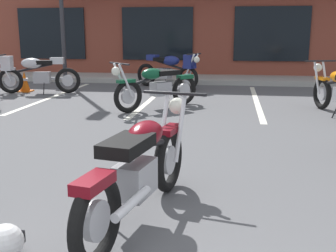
# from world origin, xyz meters

# --- Properties ---
(ground_plane) EXTENTS (80.00, 80.00, 0.00)m
(ground_plane) POSITION_xyz_m (0.00, 3.84, 0.00)
(ground_plane) COLOR #515154
(sidewalk_kerb) EXTENTS (22.00, 1.80, 0.14)m
(sidewalk_kerb) POSITION_xyz_m (0.00, 11.91, 0.07)
(sidewalk_kerb) COLOR #A8A59E
(sidewalk_kerb) RESTS_ON ground_plane
(brick_storefront_building) EXTENTS (18.37, 6.76, 3.91)m
(brick_storefront_building) POSITION_xyz_m (0.00, 15.61, 1.96)
(brick_storefront_building) COLOR brown
(brick_storefront_building) RESTS_ON ground_plane
(painted_stall_lines) EXTENTS (7.35, 4.80, 0.01)m
(painted_stall_lines) POSITION_xyz_m (0.00, 8.31, 0.00)
(painted_stall_lines) COLOR silver
(painted_stall_lines) RESTS_ON ground_plane
(motorcycle_foreground_classic) EXTENTS (0.77, 2.09, 0.98)m
(motorcycle_foreground_classic) POSITION_xyz_m (-0.09, 2.01, 0.46)
(motorcycle_foreground_classic) COLOR black
(motorcycle_foreground_classic) RESTS_ON ground_plane
(motorcycle_red_sportbike) EXTENTS (1.60, 1.70, 0.98)m
(motorcycle_red_sportbike) POSITION_xyz_m (-0.87, 7.10, 0.46)
(motorcycle_red_sportbike) COLOR black
(motorcycle_red_sportbike) RESTS_ON ground_plane
(motorcycle_black_cruiser) EXTENTS (2.09, 0.80, 0.98)m
(motorcycle_black_cruiser) POSITION_xyz_m (-4.30, 8.74, 0.53)
(motorcycle_black_cruiser) COLOR black
(motorcycle_black_cruiser) RESTS_ON ground_plane
(motorcycle_green_cafe_racer) EXTENTS (1.92, 1.25, 0.98)m
(motorcycle_green_cafe_racer) POSITION_xyz_m (-1.06, 10.17, 0.53)
(motorcycle_green_cafe_racer) COLOR black
(motorcycle_green_cafe_racer) RESTS_ON ground_plane
(helmet_on_pavement) EXTENTS (0.26, 0.26, 0.26)m
(helmet_on_pavement) POSITION_xyz_m (-0.90, 1.24, 0.13)
(helmet_on_pavement) COLOR silver
(helmet_on_pavement) RESTS_ON ground_plane
(traffic_cone) EXTENTS (0.34, 0.34, 0.53)m
(traffic_cone) POSITION_xyz_m (-4.69, 8.95, 0.26)
(traffic_cone) COLOR orange
(traffic_cone) RESTS_ON ground_plane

